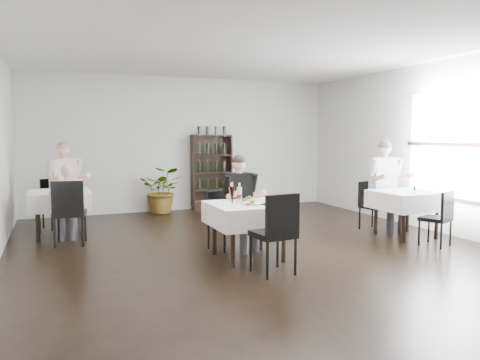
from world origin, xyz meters
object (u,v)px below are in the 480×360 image
Objects in this scene: main_table at (248,214)px; diner_main at (241,195)px; wine_shelf at (212,173)px; potted_tree at (163,190)px.

diner_main is at bearing 79.03° from main_table.
diner_main is at bearing -101.89° from wine_shelf.
wine_shelf is 3.89m from diner_main.
main_table is at bearing -100.97° from diner_main.
diner_main is (0.10, 0.51, 0.20)m from main_table.
diner_main is (0.37, -3.69, 0.31)m from potted_tree.
diner_main reaches higher than main_table.
wine_shelf is at bearing 78.22° from main_table.
potted_tree is (-1.17, -0.11, -0.33)m from wine_shelf.
wine_shelf is at bearing 5.60° from potted_tree.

